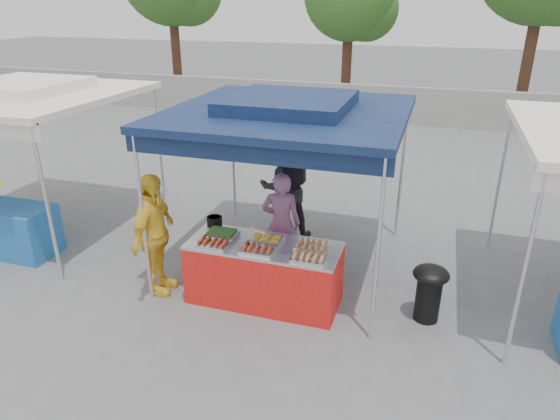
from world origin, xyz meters
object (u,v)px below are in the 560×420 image
(cooking_pot, at_px, (214,221))
(vendor_woman, at_px, (281,224))
(wok_burner, at_px, (429,288))
(customer_person, at_px, (154,235))
(helper_man, at_px, (286,188))
(vendor_table, at_px, (264,273))

(cooking_pot, distance_m, vendor_woman, 0.97)
(wok_burner, bearing_deg, customer_person, 165.08)
(helper_man, bearing_deg, vendor_woman, 84.72)
(vendor_table, xyz_separation_m, cooking_pot, (-0.86, 0.35, 0.49))
(vendor_woman, height_order, helper_man, helper_man)
(vendor_table, height_order, vendor_woman, vendor_woman)
(wok_burner, height_order, vendor_woman, vendor_woman)
(wok_burner, relative_size, helper_man, 0.42)
(helper_man, height_order, customer_person, helper_man)
(cooking_pot, distance_m, helper_man, 1.69)
(wok_burner, distance_m, customer_person, 3.65)
(cooking_pot, bearing_deg, vendor_table, -22.44)
(customer_person, bearing_deg, cooking_pot, -50.39)
(vendor_table, height_order, helper_man, helper_man)
(wok_burner, relative_size, customer_person, 0.44)
(vendor_table, bearing_deg, wok_burner, 6.01)
(vendor_woman, relative_size, helper_man, 0.86)
(helper_man, bearing_deg, customer_person, 42.51)
(wok_burner, xyz_separation_m, helper_man, (-2.40, 1.72, 0.46))
(customer_person, bearing_deg, helper_man, -31.70)
(vendor_woman, relative_size, customer_person, 0.90)
(wok_burner, distance_m, vendor_woman, 2.25)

